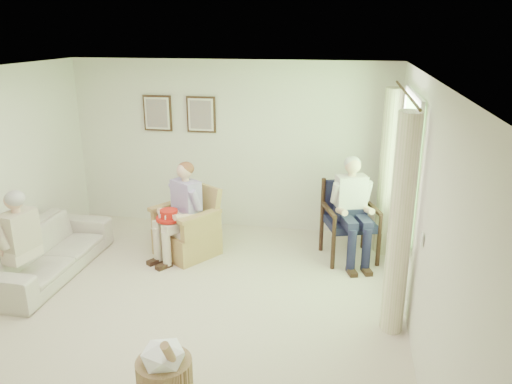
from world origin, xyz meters
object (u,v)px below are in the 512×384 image
(red_hat, at_px, (169,216))
(hatbox, at_px, (164,371))
(wicker_armchair, at_px, (187,233))
(person_wicker, at_px, (183,206))
(wood_armchair, at_px, (350,217))
(person_dark, at_px, (351,203))
(sofa, at_px, (47,252))
(person_sofa, at_px, (15,239))

(red_hat, xyz_separation_m, hatbox, (0.86, -2.54, -0.39))
(wicker_armchair, height_order, person_wicker, person_wicker)
(wicker_armchair, relative_size, person_wicker, 0.73)
(wood_armchair, relative_size, person_dark, 0.74)
(red_hat, relative_size, hatbox, 0.49)
(person_wicker, distance_m, red_hat, 0.24)
(sofa, bearing_deg, wood_armchair, -71.60)
(wicker_armchair, xyz_separation_m, person_wicker, (0.00, -0.13, 0.45))
(person_wicker, xyz_separation_m, person_sofa, (-1.58, -1.33, -0.04))
(sofa, bearing_deg, person_dark, -73.97)
(wicker_armchair, distance_m, sofa, 1.83)
(wood_armchair, bearing_deg, sofa, 179.76)
(wood_armchair, bearing_deg, person_dark, -108.64)
(person_dark, bearing_deg, hatbox, -135.31)
(sofa, bearing_deg, person_wicker, -63.54)
(sofa, relative_size, person_dark, 1.46)
(person_dark, bearing_deg, red_hat, 172.62)
(red_hat, bearing_deg, person_dark, 11.26)
(person_sofa, bearing_deg, hatbox, 69.80)
(wood_armchair, xyz_separation_m, person_wicker, (-2.23, -0.48, 0.18))
(person_sofa, height_order, hatbox, person_sofa)
(wicker_armchair, bearing_deg, sofa, -116.27)
(wicker_armchair, bearing_deg, person_wicker, -56.31)
(wood_armchair, distance_m, person_dark, 0.31)
(person_wicker, distance_m, person_sofa, 2.07)
(person_dark, relative_size, red_hat, 4.05)
(wood_armchair, height_order, red_hat, wood_armchair)
(wicker_armchair, relative_size, person_sofa, 0.76)
(wood_armchair, relative_size, person_sofa, 0.83)
(sofa, bearing_deg, wicker_armchair, -59.96)
(wicker_armchair, relative_size, sofa, 0.47)
(red_hat, height_order, hatbox, red_hat)
(person_dark, distance_m, person_sofa, 4.15)
(person_wicker, bearing_deg, sofa, -119.85)
(person_dark, bearing_deg, person_wicker, 169.21)
(sofa, relative_size, hatbox, 2.93)
(sofa, height_order, person_dark, person_dark)
(wicker_armchair, relative_size, hatbox, 1.36)
(sofa, relative_size, red_hat, 5.92)
(red_hat, bearing_deg, person_wicker, 48.91)
(hatbox, bearing_deg, wood_armchair, 64.59)
(wood_armchair, height_order, person_wicker, person_wicker)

